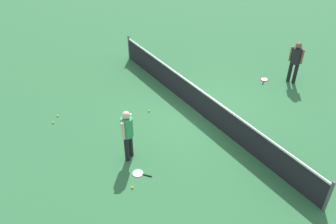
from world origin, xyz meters
TOP-DOWN VIEW (x-y plane):
  - ground_plane at (0.00, 0.00)m, footprint 40.00×40.00m
  - court_net at (0.00, 0.00)m, footprint 10.09×0.09m
  - player_near_side at (0.47, -3.12)m, footprint 0.47×0.49m
  - player_far_side at (0.30, 4.26)m, footprint 0.52×0.44m
  - tennis_racket_near_player at (1.21, -3.24)m, footprint 0.57×0.49m
  - tennis_racket_far_player at (-0.39, 3.52)m, footprint 0.47×0.58m
  - tennis_ball_near_player at (-1.17, -1.41)m, footprint 0.07×0.07m
  - tennis_ball_by_net at (-2.71, -4.16)m, footprint 0.07×0.07m
  - tennis_ball_midcourt at (1.58, -3.66)m, footprint 0.07×0.07m
  - tennis_ball_baseline at (-2.43, -4.42)m, footprint 0.07×0.07m

SIDE VIEW (x-z plane):
  - ground_plane at x=0.00m, z-range 0.00..0.00m
  - tennis_racket_near_player at x=1.21m, z-range 0.00..0.03m
  - tennis_racket_far_player at x=-0.39m, z-range 0.00..0.03m
  - tennis_ball_near_player at x=-1.17m, z-range 0.00..0.07m
  - tennis_ball_by_net at x=-2.71m, z-range 0.00..0.07m
  - tennis_ball_midcourt at x=1.58m, z-range 0.00..0.07m
  - tennis_ball_baseline at x=-2.43m, z-range 0.00..0.07m
  - court_net at x=0.00m, z-range -0.03..1.04m
  - player_near_side at x=0.47m, z-range 0.16..1.86m
  - player_far_side at x=0.30m, z-range 0.16..1.86m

